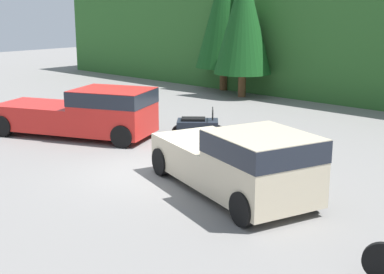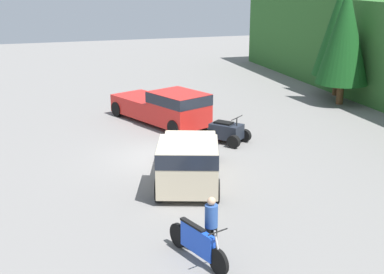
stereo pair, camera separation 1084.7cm
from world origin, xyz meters
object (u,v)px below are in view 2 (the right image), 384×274
(pickup_truck_red, at_px, (166,106))
(quad_atv, at_px, (226,132))
(dirt_bike, at_px, (198,243))
(pickup_truck_second, at_px, (189,159))
(rider_person, at_px, (211,224))

(pickup_truck_red, height_order, quad_atv, pickup_truck_red)
(dirt_bike, bearing_deg, pickup_truck_second, 146.39)
(quad_atv, relative_size, rider_person, 1.35)
(pickup_truck_red, xyz_separation_m, quad_atv, (3.62, 1.81, -0.46))
(dirt_bike, relative_size, quad_atv, 1.04)
(rider_person, bearing_deg, pickup_truck_second, 158.08)
(pickup_truck_second, bearing_deg, pickup_truck_red, -170.36)
(pickup_truck_red, bearing_deg, rider_person, -32.84)
(dirt_bike, height_order, rider_person, rider_person)
(quad_atv, bearing_deg, dirt_bike, -65.68)
(pickup_truck_second, bearing_deg, dirt_bike, 4.02)
(pickup_truck_red, height_order, rider_person, pickup_truck_red)
(rider_person, bearing_deg, pickup_truck_red, 158.92)
(quad_atv, xyz_separation_m, rider_person, (9.13, -3.87, 0.43))
(pickup_truck_red, distance_m, dirt_bike, 13.14)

